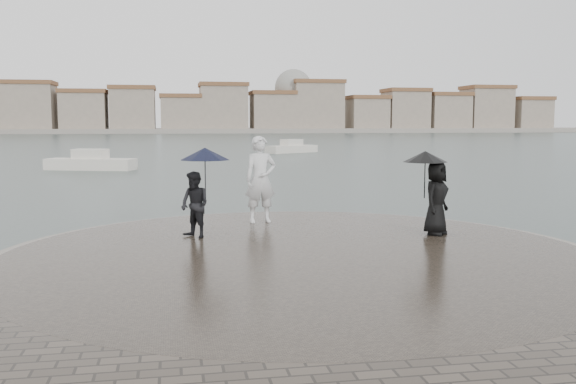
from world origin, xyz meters
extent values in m
plane|color=#2B3835|center=(0.00, 0.00, 0.00)|extent=(400.00, 400.00, 0.00)
cylinder|color=gray|center=(0.00, 3.50, 0.16)|extent=(12.50, 12.50, 0.32)
cylinder|color=#2D261E|center=(0.00, 3.50, 0.18)|extent=(11.90, 11.90, 0.36)
imported|color=silver|center=(-0.23, 7.52, 1.49)|extent=(0.88, 0.63, 2.26)
imported|color=black|center=(-2.01, 5.59, 1.11)|extent=(0.91, 0.93, 1.51)
cylinder|color=black|center=(-1.76, 5.69, 1.71)|extent=(0.02, 0.02, 0.90)
cone|color=black|center=(-1.76, 5.69, 2.26)|extent=(1.15, 1.15, 0.28)
imported|color=black|center=(3.54, 4.98, 1.21)|extent=(0.97, 0.97, 1.71)
cylinder|color=black|center=(3.29, 5.08, 1.66)|extent=(0.02, 0.02, 0.90)
cone|color=black|center=(3.29, 5.08, 2.18)|extent=(1.04, 1.04, 0.26)
cube|color=gray|center=(0.00, 163.00, 0.60)|extent=(260.00, 20.00, 1.20)
cube|color=gray|center=(-37.00, 160.00, 6.00)|extent=(12.00, 10.00, 12.00)
cube|color=brown|center=(-37.00, 160.00, 12.50)|extent=(12.60, 10.60, 1.00)
cube|color=gray|center=(-24.00, 160.00, 5.00)|extent=(11.00, 10.00, 10.00)
cube|color=brown|center=(-24.00, 160.00, 10.50)|extent=(11.60, 10.60, 1.00)
cube|color=gray|center=(-12.00, 160.00, 5.50)|extent=(11.00, 10.00, 11.00)
cube|color=brown|center=(-12.00, 160.00, 11.50)|extent=(11.60, 10.60, 1.00)
cube|color=gray|center=(0.00, 160.00, 4.50)|extent=(10.00, 10.00, 9.00)
cube|color=brown|center=(0.00, 160.00, 9.50)|extent=(10.60, 10.60, 1.00)
cube|color=gray|center=(11.00, 160.00, 6.00)|extent=(12.00, 10.00, 12.00)
cube|color=brown|center=(11.00, 160.00, 12.50)|extent=(12.60, 10.60, 1.00)
cube|color=gray|center=(24.00, 160.00, 5.00)|extent=(11.00, 10.00, 10.00)
cube|color=brown|center=(24.00, 160.00, 10.50)|extent=(11.60, 10.60, 1.00)
cube|color=gray|center=(36.00, 160.00, 6.50)|extent=(13.00, 10.00, 13.00)
cube|color=brown|center=(36.00, 160.00, 13.50)|extent=(13.60, 10.60, 1.00)
cube|color=gray|center=(50.00, 160.00, 4.50)|extent=(10.00, 10.00, 9.00)
cube|color=brown|center=(50.00, 160.00, 9.50)|extent=(10.60, 10.60, 1.00)
cube|color=gray|center=(61.00, 160.00, 5.50)|extent=(11.00, 10.00, 11.00)
cube|color=brown|center=(61.00, 160.00, 11.50)|extent=(11.60, 10.60, 1.00)
cube|color=gray|center=(73.00, 160.00, 5.00)|extent=(11.00, 10.00, 10.00)
cube|color=brown|center=(73.00, 160.00, 10.50)|extent=(11.60, 10.60, 1.00)
cube|color=gray|center=(85.00, 160.00, 6.00)|extent=(12.00, 10.00, 12.00)
cube|color=brown|center=(85.00, 160.00, 12.50)|extent=(12.60, 10.60, 1.00)
cube|color=gray|center=(98.00, 160.00, 4.50)|extent=(10.00, 10.00, 9.00)
cube|color=brown|center=(98.00, 160.00, 9.50)|extent=(10.60, 10.60, 1.00)
sphere|color=gray|center=(30.00, 162.00, 12.00)|extent=(10.00, 10.00, 10.00)
cube|color=silver|center=(8.89, 51.77, 0.25)|extent=(5.50, 4.29, 0.90)
cube|color=silver|center=(8.89, 51.77, 0.85)|extent=(2.33, 2.08, 0.90)
cube|color=silver|center=(-7.47, 32.39, 0.25)|extent=(5.72, 3.29, 0.90)
cube|color=silver|center=(-7.47, 32.39, 0.85)|extent=(2.28, 1.78, 0.90)
camera|label=1|loc=(-2.50, -8.95, 2.99)|focal=40.00mm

